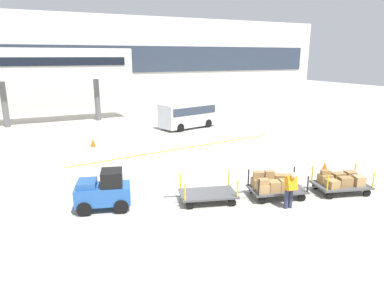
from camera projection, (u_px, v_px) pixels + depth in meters
The scene contains 12 objects.
ground_plane at pixel (168, 193), 15.63m from camera, with size 120.00×120.00×0.00m, color #B2ADA0.
apron_lead_line at pixel (182, 149), 23.16m from camera, with size 14.86×0.20×0.01m, color yellow.
terminal_building at pixel (73, 64), 36.85m from camera, with size 61.76×2.51×9.97m.
jet_bridge at pixel (28, 65), 29.76m from camera, with size 16.03×3.00×6.48m.
baggage_tug at pixel (104, 191), 13.85m from camera, with size 2.32×1.71×1.58m.
baggage_cart_lead at pixel (208, 194), 14.65m from camera, with size 3.08×1.98×1.10m.
baggage_cart_middle at pixel (274, 184), 15.12m from camera, with size 3.08×1.98×1.10m.
baggage_cart_tail at pixel (341, 181), 15.61m from camera, with size 3.08×1.98×1.10m.
baggage_handler at pixel (290, 188), 13.84m from camera, with size 0.46×0.47×1.56m.
shuttle_van at pixel (188, 113), 29.51m from camera, with size 5.11×2.99×2.10m.
safety_cone_near at pixel (325, 167), 18.43m from camera, with size 0.36×0.36×0.55m, color #EA590F.
safety_cone_far at pixel (93, 142), 23.65m from camera, with size 0.36×0.36×0.55m, color #EA590F.
Camera 1 is at (-5.42, -13.60, 5.85)m, focal length 33.25 mm.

